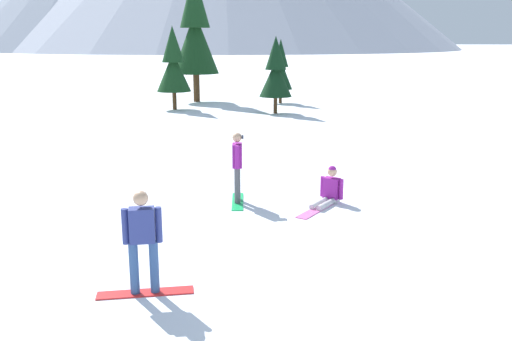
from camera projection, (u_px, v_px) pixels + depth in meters
name	position (u px, v px, depth m)	size (l,w,h in m)	color
ground_plane	(379.00, 281.00, 9.43)	(800.00, 800.00, 0.00)	white
snowboarder_foreground	(143.00, 240.00, 8.74)	(1.58, 0.69, 1.74)	red
snowboarder_midground	(237.00, 166.00, 13.75)	(0.49, 1.55, 1.79)	#19B259
snowboarder_background	(329.00, 191.00, 13.76)	(1.14, 1.73, 0.95)	#B7B7BC
pine_tree_short	(281.00, 68.00, 34.85)	(1.52, 1.52, 4.04)	#472D19
pine_tree_slender	(195.00, 31.00, 35.18)	(2.98, 2.98, 8.31)	#472D19
pine_tree_leaning	(276.00, 71.00, 30.03)	(1.80, 1.80, 4.21)	#472D19
pine_tree_tall	(173.00, 64.00, 31.61)	(1.98, 1.98, 4.79)	#472D19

